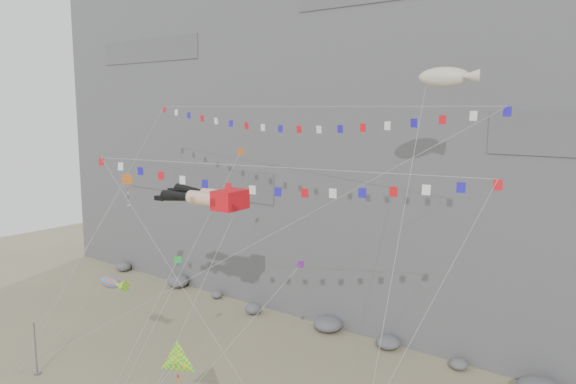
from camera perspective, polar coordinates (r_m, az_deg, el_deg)
name	(u,v)px	position (r m, az deg, el deg)	size (l,w,h in m)	color
cliff	(412,56)	(61.06, 12.45, 13.32)	(80.00, 28.00, 50.00)	slate
talus_boulders	(328,325)	(51.50, 4.08, -13.28)	(60.00, 3.00, 1.20)	slate
anchor_pole_left	(36,349)	(47.15, -24.27, -14.30)	(0.12, 0.12, 4.08)	slate
legs_kite	(208,197)	(41.00, -8.17, -0.51)	(9.82, 13.45, 18.25)	red
flag_banner_upper	(289,107)	(42.12, 0.13, 8.65)	(32.60, 16.17, 28.54)	red
flag_banner_lower	(265,167)	(33.69, -2.35, 2.55)	(25.93, 7.38, 18.84)	red
harlequin_kite	(127,180)	(46.10, -16.08, 1.16)	(4.27, 9.67, 16.91)	red
fish_windsock	(110,283)	(42.99, -17.62, -8.76)	(6.79, 5.45, 9.97)	#E4540B
delta_kite	(177,362)	(33.68, -11.21, -16.54)	(3.20, 5.45, 7.72)	yellow
blimp_windsock	(444,78)	(36.97, 15.58, 11.11)	(4.38, 15.69, 26.04)	beige
small_kite_a	(237,159)	(41.48, -5.19, 3.36)	(1.70, 14.81, 21.81)	orange
small_kite_b	(298,268)	(35.87, 1.00, -7.70)	(4.95, 10.75, 14.83)	purple
small_kite_c	(176,263)	(37.46, -11.32, -7.11)	(1.03, 8.23, 12.50)	green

